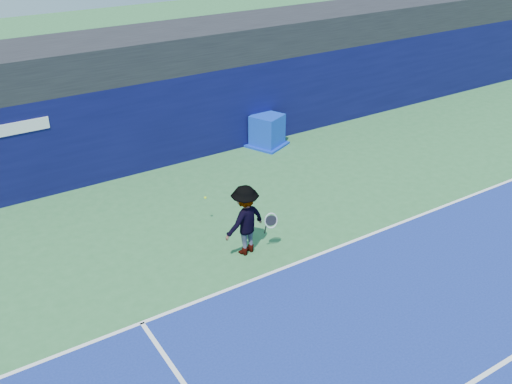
% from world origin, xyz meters
% --- Properties ---
extents(ground, '(80.00, 80.00, 0.00)m').
position_xyz_m(ground, '(0.00, 0.00, 0.00)').
color(ground, '#316D3A').
rests_on(ground, ground).
extents(baseline, '(24.00, 0.10, 0.01)m').
position_xyz_m(baseline, '(0.00, 3.00, 0.01)').
color(baseline, white).
rests_on(baseline, ground).
extents(service_line, '(24.00, 0.10, 0.01)m').
position_xyz_m(service_line, '(0.00, -2.00, 0.01)').
color(service_line, white).
rests_on(service_line, ground).
extents(stadium_band, '(36.00, 3.00, 1.20)m').
position_xyz_m(stadium_band, '(0.00, 11.50, 3.60)').
color(stadium_band, black).
rests_on(stadium_band, back_wall_assembly).
extents(back_wall_assembly, '(36.00, 1.03, 3.00)m').
position_xyz_m(back_wall_assembly, '(-0.00, 10.50, 1.50)').
color(back_wall_assembly, '#0A0B3B').
rests_on(back_wall_assembly, ground).
extents(equipment_cart, '(1.62, 1.62, 1.18)m').
position_xyz_m(equipment_cart, '(2.70, 9.66, 0.54)').
color(equipment_cart, '#0D33BD').
rests_on(equipment_cart, ground).
extents(tennis_player, '(1.44, 0.95, 1.90)m').
position_xyz_m(tennis_player, '(-1.64, 4.14, 0.95)').
color(tennis_player, white).
rests_on(tennis_player, ground).
extents(tennis_ball, '(0.07, 0.07, 0.07)m').
position_xyz_m(tennis_ball, '(-1.83, 5.94, 0.83)').
color(tennis_ball, '#A9D818').
rests_on(tennis_ball, ground).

